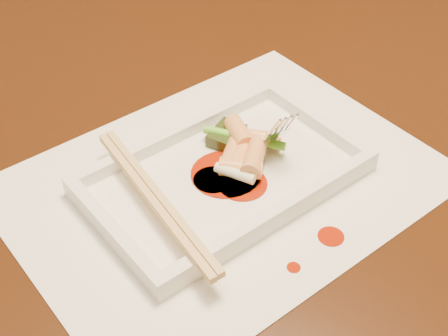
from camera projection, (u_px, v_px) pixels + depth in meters
table at (119, 244)px, 0.68m from camera, size 1.40×0.90×0.75m
placemat at (224, 182)px, 0.61m from camera, size 0.40×0.30×0.00m
sauce_splatter_a at (331, 236)px, 0.55m from camera, size 0.02×0.02×0.00m
sauce_splatter_b at (294, 267)px, 0.53m from camera, size 0.01×0.01×0.00m
plate_base at (224, 179)px, 0.60m from camera, size 0.26×0.16×0.01m
plate_rim_far at (179, 132)px, 0.64m from camera, size 0.26×0.01×0.01m
plate_rim_near at (276, 214)px, 0.55m from camera, size 0.26×0.01×0.01m
plate_rim_left at (112, 230)px, 0.54m from camera, size 0.01×0.14×0.01m
plate_rim_right at (316, 121)px, 0.65m from camera, size 0.01×0.14×0.01m
veg_piece at (226, 135)px, 0.64m from camera, size 0.05×0.04×0.01m
scallion_white at (235, 173)px, 0.59m from camera, size 0.03×0.04×0.01m
scallion_green at (244, 138)px, 0.62m from camera, size 0.05×0.08×0.01m
chopstick_a at (152, 200)px, 0.55m from camera, size 0.03×0.21×0.01m
chopstick_b at (159, 196)px, 0.56m from camera, size 0.03×0.21×0.01m
fork at (270, 78)px, 0.59m from camera, size 0.09×0.10×0.14m
sauce_blob_0 at (213, 180)px, 0.60m from camera, size 0.04×0.04×0.00m
sauce_blob_1 at (226, 174)px, 0.60m from camera, size 0.07×0.07×0.00m
sauce_blob_2 at (242, 184)px, 0.59m from camera, size 0.05×0.05×0.00m
rice_cake_0 at (233, 152)px, 0.61m from camera, size 0.05×0.04×0.02m
rice_cake_1 at (241, 153)px, 0.61m from camera, size 0.05×0.04×0.02m
rice_cake_2 at (239, 133)px, 0.62m from camera, size 0.03×0.04×0.02m
rice_cake_3 at (262, 138)px, 0.63m from camera, size 0.04×0.04×0.02m
rice_cake_4 at (241, 168)px, 0.59m from camera, size 0.04×0.04×0.02m
rice_cake_5 at (254, 156)px, 0.60m from camera, size 0.05×0.04×0.02m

